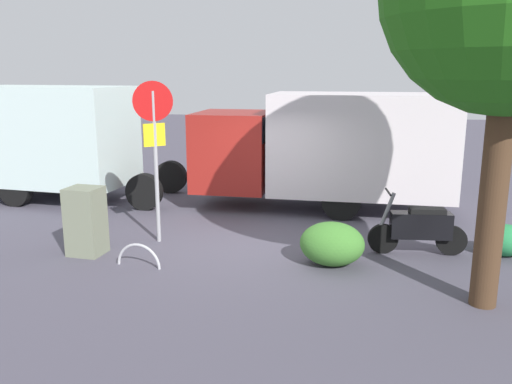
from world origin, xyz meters
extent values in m
plane|color=#4A4755|center=(0.00, 0.00, 0.00)|extent=(60.00, 60.00, 0.00)
cylinder|color=black|center=(-1.50, -3.89, 0.45)|extent=(0.91, 0.27, 0.90)
cylinder|color=black|center=(-1.54, -1.99, 0.45)|extent=(0.91, 0.27, 0.90)
cylinder|color=black|center=(3.28, -3.79, 0.45)|extent=(0.91, 0.27, 0.90)
cylinder|color=black|center=(3.24, -1.89, 0.45)|extent=(0.91, 0.27, 0.90)
cube|color=silver|center=(-1.92, -2.95, 1.64)|extent=(4.33, 2.29, 2.38)
cube|color=maroon|center=(1.22, -2.88, 1.40)|extent=(1.84, 2.14, 1.90)
cube|color=black|center=(1.22, -2.88, 2.00)|extent=(1.86, 1.98, 0.60)
cylinder|color=black|center=(6.47, -3.46, 0.45)|extent=(0.91, 0.30, 0.90)
cylinder|color=black|center=(6.58, -1.56, 0.45)|extent=(0.91, 0.30, 0.90)
cube|color=silver|center=(6.13, -2.48, 1.71)|extent=(4.36, 2.45, 2.51)
cylinder|color=black|center=(-2.44, 0.17, 0.28)|extent=(0.57, 0.17, 0.56)
cylinder|color=black|center=(-3.68, 0.02, 0.28)|extent=(0.57, 0.17, 0.56)
cube|color=black|center=(-3.11, 0.09, 0.56)|extent=(1.13, 0.45, 0.48)
cube|color=black|center=(-3.21, 0.08, 0.83)|extent=(0.67, 0.36, 0.12)
cylinder|color=slate|center=(-2.49, 0.16, 0.83)|extent=(0.29, 0.10, 0.69)
cylinder|color=black|center=(-2.49, 0.16, 1.18)|extent=(0.11, 0.55, 0.04)
cylinder|color=#9E9EA3|center=(1.95, 0.38, 1.49)|extent=(0.08, 0.08, 2.98)
cylinder|color=red|center=(1.95, 0.40, 2.79)|extent=(0.71, 0.32, 0.76)
cube|color=yellow|center=(1.95, 0.40, 2.15)|extent=(0.33, 0.33, 0.44)
cylinder|color=#47301E|center=(-3.83, 2.17, 1.63)|extent=(0.38, 0.38, 3.25)
cube|color=gray|center=(2.96, 1.36, 0.63)|extent=(0.63, 0.58, 1.27)
torus|color=#B7B7BC|center=(1.75, 1.79, 0.00)|extent=(0.85, 0.14, 0.85)
ellipsoid|color=#268247|center=(-4.64, -0.17, 0.29)|extent=(0.86, 0.71, 0.59)
ellipsoid|color=#417F2F|center=(-1.54, 0.99, 0.39)|extent=(1.13, 0.93, 0.77)
camera|label=1|loc=(-2.07, 9.88, 3.34)|focal=37.00mm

